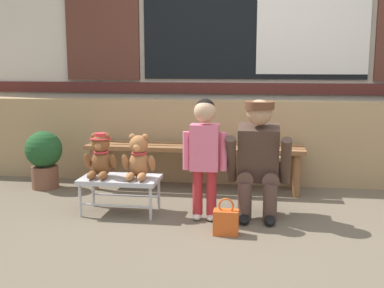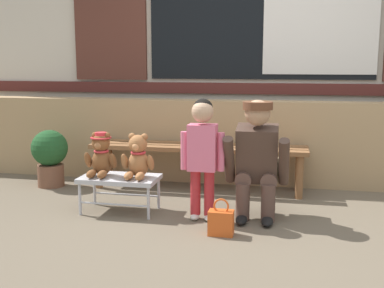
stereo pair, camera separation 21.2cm
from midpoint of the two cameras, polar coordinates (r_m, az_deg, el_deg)
name	(u,v)px [view 2 (the right image)]	position (r m, az deg, el deg)	size (l,w,h in m)	color
ground_plane	(240,229)	(3.68, 7.34, -9.97)	(60.00, 60.00, 0.00)	brown
brick_low_wall	(255,142)	(4.95, 8.70, 0.19)	(7.10, 0.25, 0.85)	tan
shop_facade	(262,13)	(5.43, 9.41, 15.08)	(7.24, 0.26, 3.50)	beige
wooden_bench_long	(198,152)	(4.66, 1.97, -0.95)	(2.10, 0.40, 0.44)	brown
small_display_bench	(120,180)	(4.01, -7.08, -4.32)	(0.64, 0.36, 0.30)	#BCBCC1
teddy_bear_with_hat	(101,155)	(4.02, -9.29, -1.33)	(0.28, 0.27, 0.36)	brown
teddy_bear_plain	(138,158)	(3.92, -4.92, -1.65)	(0.28, 0.26, 0.36)	#A86B3D
child_standing	(202,146)	(3.72, 2.88, -0.23)	(0.35, 0.18, 0.96)	#B7282D
adult_crouching	(258,159)	(3.82, 9.43, -1.79)	(0.50, 0.49, 0.95)	brown
handbag_on_ground	(221,222)	(3.51, 5.21, -9.22)	(0.18, 0.11, 0.27)	#DB561E
potted_plant	(50,155)	(4.97, -15.35, -1.23)	(0.36, 0.36, 0.57)	brown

